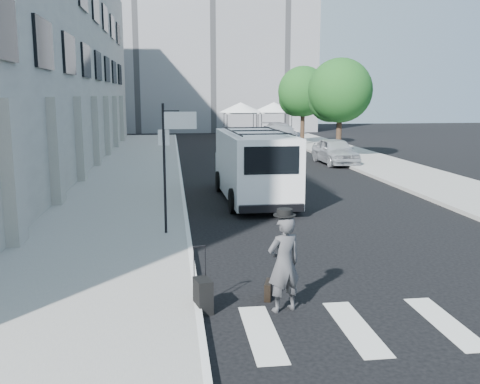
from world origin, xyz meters
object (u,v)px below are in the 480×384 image
object	(u,v)px
cargo_van	(254,165)
businessman	(284,264)
briefcase	(268,290)
parked_car_a	(335,151)
parked_car_b	(280,138)
parked_car_c	(280,132)
suitcase	(203,295)

from	to	relation	value
cargo_van	businessman	bearing A→B (deg)	-97.20
briefcase	parked_car_a	bearing A→B (deg)	85.27
cargo_van	parked_car_a	xyz separation A→B (m)	(6.19, 9.78, -0.55)
businessman	parked_car_a	distance (m)	21.47
parked_car_b	parked_car_a	bearing A→B (deg)	-79.28
briefcase	parked_car_c	bearing A→B (deg)	94.03
businessman	parked_car_c	size ratio (longest dim) A/B	0.34
cargo_van	parked_car_a	bearing A→B (deg)	56.27
parked_car_b	parked_car_c	bearing A→B (deg)	78.68
businessman	parked_car_a	xyz separation A→B (m)	(7.25, 20.21, -0.15)
cargo_van	parked_car_c	world-z (taller)	cargo_van
cargo_van	parked_car_c	size ratio (longest dim) A/B	1.28
parked_car_a	parked_car_b	size ratio (longest dim) A/B	0.86
briefcase	parked_car_c	size ratio (longest dim) A/B	0.08
briefcase	cargo_van	xyz separation A→B (m)	(1.22, 9.81, 1.12)
cargo_van	parked_car_b	world-z (taller)	cargo_van
businessman	suitcase	bearing A→B (deg)	-23.80
businessman	parked_car_c	distance (m)	36.34
businessman	cargo_van	world-z (taller)	cargo_van
businessman	parked_car_b	size ratio (longest dim) A/B	0.35
briefcase	parked_car_b	size ratio (longest dim) A/B	0.09
businessman	parked_car_c	world-z (taller)	businessman
businessman	parked_car_b	xyz separation A→B (m)	(5.77, 28.63, -0.05)
parked_car_b	parked_car_c	distance (m)	7.13
parked_car_a	parked_car_b	world-z (taller)	parked_car_b
businessman	parked_car_b	distance (m)	29.20
briefcase	parked_car_b	distance (m)	28.64
briefcase	cargo_van	bearing A→B (deg)	98.90
suitcase	parked_car_c	bearing A→B (deg)	62.91
suitcase	parked_car_c	distance (m)	36.54
businessman	briefcase	xyz separation A→B (m)	(-0.16, 0.62, -0.72)
briefcase	parked_car_b	xyz separation A→B (m)	(5.93, 28.01, 0.66)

